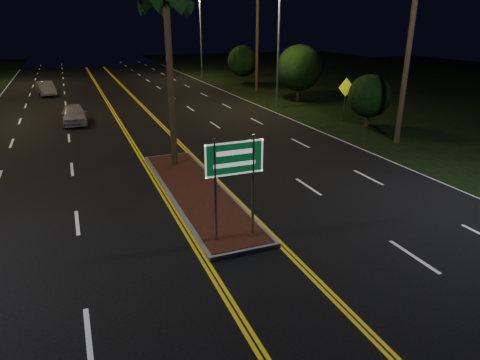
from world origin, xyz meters
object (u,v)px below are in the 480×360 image
warning_sign (345,93)px  shrub_near (369,96)px  median_island (196,192)px  streetlight_right_mid (274,32)px  car_far (46,87)px  streetlight_right_far (197,28)px  shrub_mid (299,68)px  highway_sign (234,168)px  car_near (74,113)px  shrub_far (243,61)px

warning_sign → shrub_near: bearing=-79.6°
median_island → shrub_near: (13.50, 7.00, 1.86)m
streetlight_right_mid → car_far: bearing=141.4°
shrub_near → warning_sign: 1.92m
streetlight_right_far → shrub_mid: (3.39, -18.00, -2.93)m
shrub_near → shrub_mid: (0.50, 10.00, 0.78)m
highway_sign → car_far: 33.09m
car_near → shrub_near: bearing=-24.4°
car_far → shrub_far: bearing=-7.7°
car_near → streetlight_right_far: bearing=53.8°
streetlight_right_mid → car_near: 15.45m
streetlight_right_far → shrub_near: size_ratio=2.73×
streetlight_right_far → car_near: (-14.64, -20.10, -4.92)m
highway_sign → shrub_far: size_ratio=0.81×
streetlight_right_mid → car_near: (-14.64, -0.10, -4.92)m
shrub_near → car_near: bearing=155.7°
streetlight_right_mid → shrub_mid: bearing=30.6°
highway_sign → warning_sign: size_ratio=1.11×
highway_sign → warning_sign: (13.00, 13.06, -0.49)m
shrub_mid → highway_sign: bearing=-123.4°
car_far → median_island: bearing=-87.7°
highway_sign → warning_sign: bearing=45.1°
streetlight_right_mid → shrub_far: bearing=77.2°
shrub_far → streetlight_right_mid: bearing=-102.8°
shrub_near → highway_sign: bearing=-140.3°
median_island → car_near: car_near is taller
highway_sign → shrub_far: 35.96m
shrub_far → streetlight_right_far: bearing=118.0°
streetlight_right_far → car_far: size_ratio=2.10×
car_near → car_far: 13.53m
median_island → warning_sign: warning_sign is taller
streetlight_right_mid → shrub_mid: size_ratio=1.95×
median_island → warning_sign: size_ratio=3.55×
shrub_far → car_near: shrub_far is taller
highway_sign → car_near: (-4.03, 19.10, -1.67)m
car_far → warning_sign: 27.23m
shrub_mid → shrub_far: shrub_mid is taller
streetlight_right_mid → shrub_far: size_ratio=2.27×
median_island → car_far: (-6.04, 28.29, 0.63)m
shrub_far → warning_sign: 20.17m
car_near → warning_sign: 18.11m
highway_sign → streetlight_right_far: 40.74m
streetlight_right_far → shrub_far: size_ratio=2.27×
streetlight_right_far → shrub_mid: size_ratio=1.95×
streetlight_right_far → car_far: 18.62m
streetlight_right_far → shrub_far: bearing=-62.0°
median_island → car_far: size_ratio=2.39×
shrub_near → shrub_mid: bearing=87.1°
shrub_far → warning_sign: shrub_far is taller
shrub_far → car_far: (-19.84, -0.71, -1.62)m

